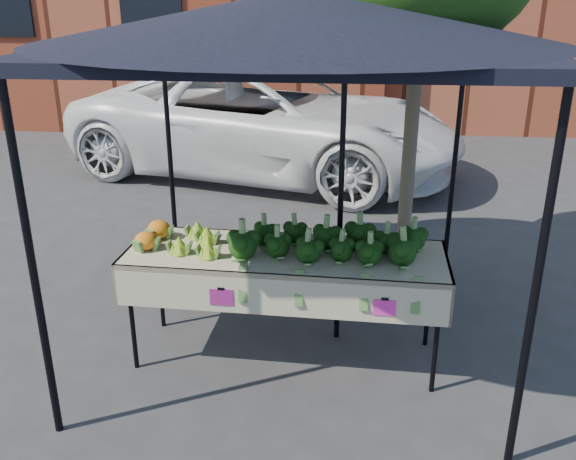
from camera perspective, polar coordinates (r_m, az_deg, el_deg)
name	(u,v)px	position (r m, az deg, el deg)	size (l,w,h in m)	color
ground	(296,362)	(4.91, 0.71, -12.25)	(90.00, 90.00, 0.00)	#2F2F32
table	(285,305)	(4.76, -0.24, -7.05)	(2.43, 0.88, 0.90)	#BEB18F
canopy	(297,176)	(4.79, 0.82, 5.02)	(3.16, 3.16, 2.74)	black
broccoli_heap	(329,237)	(4.52, 3.88, -0.64)	(1.46, 0.56, 0.25)	#18340F
romanesco_cluster	(199,235)	(4.67, -8.34, -0.46)	(0.42, 0.56, 0.19)	#9BB326
cauliflower_pair	(152,233)	(4.81, -12.54, -0.27)	(0.22, 0.42, 0.17)	orange
street_tree	(414,88)	(5.72, 11.70, 12.88)	(1.95, 1.95, 3.84)	#1E4C14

